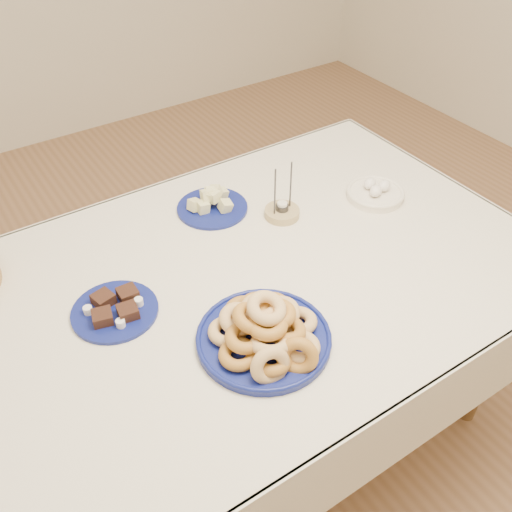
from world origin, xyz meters
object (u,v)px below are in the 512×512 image
object	(u,v)px
candle_holder	(282,212)
egg_bowl	(375,193)
brownie_plate	(115,309)
dining_table	(247,301)
donut_platter	(265,332)
melon_plate	(212,203)

from	to	relation	value
candle_holder	egg_bowl	bearing A→B (deg)	-15.12
brownie_plate	dining_table	bearing A→B (deg)	-9.29
donut_platter	melon_plate	size ratio (longest dim) A/B	1.44
melon_plate	brownie_plate	world-z (taller)	melon_plate
dining_table	donut_platter	distance (m)	0.30
candle_holder	donut_platter	bearing A→B (deg)	-129.98
donut_platter	melon_plate	distance (m)	0.59
dining_table	brownie_plate	world-z (taller)	brownie_plate
dining_table	melon_plate	world-z (taller)	melon_plate
donut_platter	melon_plate	xyz separation A→B (m)	(0.17, 0.56, -0.02)
melon_plate	candle_holder	xyz separation A→B (m)	(0.16, -0.15, -0.01)
melon_plate	egg_bowl	size ratio (longest dim) A/B	1.19
dining_table	brownie_plate	size ratio (longest dim) A/B	6.77
dining_table	melon_plate	bearing A→B (deg)	76.67
donut_platter	brownie_plate	size ratio (longest dim) A/B	1.67
donut_platter	candle_holder	world-z (taller)	candle_holder
melon_plate	egg_bowl	distance (m)	0.53
donut_platter	candle_holder	xyz separation A→B (m)	(0.34, 0.40, -0.02)
melon_plate	brownie_plate	distance (m)	0.51
brownie_plate	egg_bowl	distance (m)	0.92
dining_table	brownie_plate	distance (m)	0.39
dining_table	egg_bowl	bearing A→B (deg)	8.30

